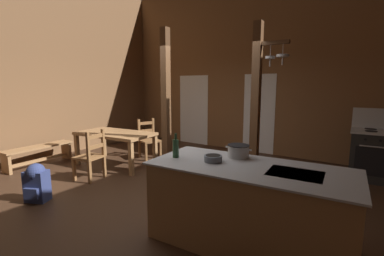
{
  "coord_description": "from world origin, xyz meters",
  "views": [
    {
      "loc": [
        2.86,
        -3.26,
        1.77
      ],
      "look_at": [
        -0.02,
        0.95,
        0.95
      ],
      "focal_mm": 25.12,
      "sensor_mm": 36.0,
      "label": 1
    }
  ],
  "objects": [
    {
      "name": "dining_table",
      "position": [
        -1.83,
        0.58,
        0.65
      ],
      "size": [
        1.78,
        1.06,
        0.74
      ],
      "color": "#9E7044",
      "rests_on": "ground_plane"
    },
    {
      "name": "stockpot_on_counter",
      "position": [
        1.55,
        -0.35,
        0.98
      ],
      "size": [
        0.33,
        0.26,
        0.15
      ],
      "color": "#B7BABF",
      "rests_on": "kitchen_island"
    },
    {
      "name": "kitchen_island",
      "position": [
        1.8,
        -0.62,
        0.45
      ],
      "size": [
        2.22,
        1.11,
        0.91
      ],
      "color": "#9E7044",
      "rests_on": "ground_plane"
    },
    {
      "name": "glazed_panel_back_right",
      "position": [
        0.37,
        3.46,
        1.02
      ],
      "size": [
        0.84,
        0.01,
        2.05
      ],
      "primitive_type": "cube",
      "color": "white",
      "rests_on": "ground_plane"
    },
    {
      "name": "mixing_bowl_on_counter",
      "position": [
        1.39,
        -0.68,
        0.94
      ],
      "size": [
        0.21,
        0.21,
        0.07
      ],
      "color": "slate",
      "rests_on": "kitchen_island"
    },
    {
      "name": "stove_range",
      "position": [
        3.08,
        2.75,
        0.48
      ],
      "size": [
        1.18,
        0.87,
        1.32
      ],
      "color": "#242424",
      "rests_on": "ground_plane"
    },
    {
      "name": "support_post_center",
      "position": [
        -0.53,
        0.79,
        1.42
      ],
      "size": [
        0.14,
        0.14,
        2.84
      ],
      "color": "brown",
      "rests_on": "ground_plane"
    },
    {
      "name": "backpack",
      "position": [
        -1.31,
        -1.37,
        0.31
      ],
      "size": [
        0.38,
        0.38,
        0.6
      ],
      "color": "navy",
      "rests_on": "ground_plane"
    },
    {
      "name": "bench_along_left_wall",
      "position": [
        -3.21,
        -0.41,
        0.31
      ],
      "size": [
        0.46,
        1.48,
        0.44
      ],
      "color": "#9E7044",
      "rests_on": "ground_plane"
    },
    {
      "name": "wall_left",
      "position": [
        -3.8,
        0.0,
        2.24
      ],
      "size": [
        0.14,
        7.73,
        4.49
      ],
      "primitive_type": "cube",
      "color": "brown",
      "rests_on": "ground_plane"
    },
    {
      "name": "ground_plane",
      "position": [
        0.0,
        0.0,
        -0.05
      ],
      "size": [
        8.27,
        7.73,
        0.1
      ],
      "primitive_type": "cube",
      "color": "#382316"
    },
    {
      "name": "ladderback_chair_by_post",
      "position": [
        -1.46,
        -0.3,
        0.45
      ],
      "size": [
        0.51,
        0.51,
        0.95
      ],
      "color": "brown",
      "rests_on": "ground_plane"
    },
    {
      "name": "ladderback_chair_near_window",
      "position": [
        -1.65,
        1.46,
        0.45
      ],
      "size": [
        0.57,
        0.57,
        0.95
      ],
      "color": "brown",
      "rests_on": "ground_plane"
    },
    {
      "name": "bottle_tall_on_counter",
      "position": [
        0.92,
        -0.78,
        1.02
      ],
      "size": [
        0.08,
        0.08,
        0.29
      ],
      "color": "#2D5638",
      "rests_on": "kitchen_island"
    },
    {
      "name": "wall_back",
      "position": [
        0.0,
        3.53,
        2.24
      ],
      "size": [
        8.27,
        0.14,
        4.49
      ],
      "primitive_type": "cube",
      "color": "brown",
      "rests_on": "ground_plane"
    },
    {
      "name": "support_post_with_pot_rack",
      "position": [
        1.14,
        1.29,
        1.51
      ],
      "size": [
        0.6,
        0.2,
        2.84
      ],
      "color": "brown",
      "rests_on": "ground_plane"
    },
    {
      "name": "glazed_door_back_left",
      "position": [
        -1.68,
        3.46,
        1.02
      ],
      "size": [
        1.0,
        0.01,
        2.05
      ],
      "primitive_type": "cube",
      "color": "white",
      "rests_on": "ground_plane"
    }
  ]
}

